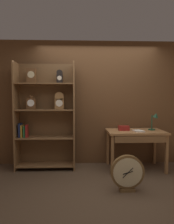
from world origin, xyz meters
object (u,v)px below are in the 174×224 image
bookshelf (45,115)px  desk_lamp (154,119)px  workbench (136,136)px  toolbox_small (124,128)px  open_repair_manual (139,131)px  round_clock_large (127,173)px

bookshelf → desk_lamp: (2.16, -0.08, -0.08)m
workbench → toolbox_small: (-0.23, 0.06, 0.14)m
workbench → toolbox_small: size_ratio=5.35×
bookshelf → desk_lamp: 2.16m
toolbox_small → open_repair_manual: bearing=-31.3°
bookshelf → toolbox_small: 1.57m
open_repair_manual → toolbox_small: bearing=137.6°
workbench → open_repair_manual: open_repair_manual is taller
bookshelf → workbench: bookshelf is taller
round_clock_large → open_repair_manual: bearing=63.0°
bookshelf → round_clock_large: (1.39, -1.03, -0.78)m
bookshelf → desk_lamp: bookshelf is taller
desk_lamp → open_repair_manual: 0.44m
bookshelf → open_repair_manual: 1.84m
workbench → round_clock_large: (-0.39, -0.90, -0.39)m
desk_lamp → round_clock_large: (-0.77, -0.95, -0.70)m
toolbox_small → round_clock_large: (-0.16, -0.95, -0.53)m
toolbox_small → round_clock_large: bearing=-99.5°
bookshelf → round_clock_large: 1.90m
round_clock_large → bookshelf: bearing=143.5°
workbench → bookshelf: bearing=175.8°
toolbox_small → workbench: bearing=-14.2°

